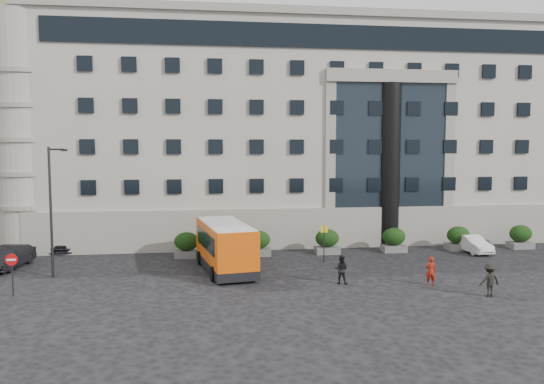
{
  "coord_description": "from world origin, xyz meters",
  "views": [
    {
      "loc": [
        -2.87,
        -30.49,
        8.07
      ],
      "look_at": [
        1.76,
        4.24,
        5.0
      ],
      "focal_mm": 35.0,
      "sensor_mm": 36.0,
      "label": 1
    }
  ],
  "objects_px": {
    "hedge_c": "(327,241)",
    "minibus": "(225,245)",
    "hedge_a": "(187,245)",
    "hedge_e": "(458,238)",
    "red_truck": "(36,223)",
    "parked_car_c": "(67,240)",
    "parked_car_b": "(9,257)",
    "street_lamp": "(52,207)",
    "pedestrian_c": "(489,280)",
    "pedestrian_a": "(431,271)",
    "pedestrian_b": "(341,269)",
    "white_taxi": "(472,244)",
    "hedge_f": "(521,237)",
    "hedge_d": "(394,240)",
    "no_entry_sign": "(12,266)",
    "hedge_b": "(258,243)",
    "parked_car_d": "(89,236)"
  },
  "relations": [
    {
      "from": "hedge_c",
      "to": "minibus",
      "type": "xyz_separation_m",
      "value": [
        -7.81,
        -4.53,
        0.78
      ]
    },
    {
      "from": "hedge_a",
      "to": "hedge_e",
      "type": "bearing_deg",
      "value": 0.0
    },
    {
      "from": "red_truck",
      "to": "parked_car_c",
      "type": "distance_m",
      "value": 7.44
    },
    {
      "from": "parked_car_b",
      "to": "hedge_c",
      "type": "bearing_deg",
      "value": 13.63
    },
    {
      "from": "hedge_a",
      "to": "hedge_c",
      "type": "height_order",
      "value": "same"
    },
    {
      "from": "minibus",
      "to": "red_truck",
      "type": "xyz_separation_m",
      "value": [
        -16.02,
        14.92,
        -0.42
      ]
    },
    {
      "from": "hedge_a",
      "to": "street_lamp",
      "type": "height_order",
      "value": "street_lamp"
    },
    {
      "from": "parked_car_c",
      "to": "pedestrian_c",
      "type": "xyz_separation_m",
      "value": [
        25.71,
        -16.44,
        0.18
      ]
    },
    {
      "from": "pedestrian_a",
      "to": "pedestrian_b",
      "type": "height_order",
      "value": "pedestrian_b"
    },
    {
      "from": "red_truck",
      "to": "pedestrian_a",
      "type": "height_order",
      "value": "red_truck"
    },
    {
      "from": "white_taxi",
      "to": "pedestrian_b",
      "type": "xyz_separation_m",
      "value": [
        -12.28,
        -7.69,
        0.2
      ]
    },
    {
      "from": "hedge_e",
      "to": "red_truck",
      "type": "xyz_separation_m",
      "value": [
        -34.23,
        10.39,
        0.37
      ]
    },
    {
      "from": "red_truck",
      "to": "minibus",
      "type": "bearing_deg",
      "value": -32.23
    },
    {
      "from": "hedge_f",
      "to": "parked_car_b",
      "type": "distance_m",
      "value": 37.56
    },
    {
      "from": "white_taxi",
      "to": "pedestrian_a",
      "type": "height_order",
      "value": "pedestrian_a"
    },
    {
      "from": "hedge_d",
      "to": "pedestrian_b",
      "type": "xyz_separation_m",
      "value": [
        -6.43,
        -8.61,
        -0.09
      ]
    },
    {
      "from": "pedestrian_c",
      "to": "red_truck",
      "type": "bearing_deg",
      "value": -44.22
    },
    {
      "from": "hedge_f",
      "to": "no_entry_sign",
      "type": "bearing_deg",
      "value": -165.83
    },
    {
      "from": "parked_car_c",
      "to": "hedge_d",
      "type": "bearing_deg",
      "value": -14.06
    },
    {
      "from": "hedge_b",
      "to": "pedestrian_b",
      "type": "relative_size",
      "value": 1.1
    },
    {
      "from": "hedge_a",
      "to": "no_entry_sign",
      "type": "xyz_separation_m",
      "value": [
        -9.0,
        -8.84,
        0.72
      ]
    },
    {
      "from": "hedge_d",
      "to": "parked_car_d",
      "type": "height_order",
      "value": "hedge_d"
    },
    {
      "from": "hedge_a",
      "to": "hedge_d",
      "type": "relative_size",
      "value": 1.0
    },
    {
      "from": "parked_car_b",
      "to": "pedestrian_c",
      "type": "distance_m",
      "value": 29.73
    },
    {
      "from": "hedge_b",
      "to": "pedestrian_c",
      "type": "bearing_deg",
      "value": -47.63
    },
    {
      "from": "hedge_f",
      "to": "pedestrian_a",
      "type": "xyz_separation_m",
      "value": [
        -11.77,
        -9.61,
        -0.09
      ]
    },
    {
      "from": "hedge_c",
      "to": "hedge_d",
      "type": "xyz_separation_m",
      "value": [
        5.2,
        0.0,
        0.0
      ]
    },
    {
      "from": "hedge_c",
      "to": "hedge_d",
      "type": "relative_size",
      "value": 1.0
    },
    {
      "from": "minibus",
      "to": "hedge_f",
      "type": "bearing_deg",
      "value": 1.19
    },
    {
      "from": "hedge_a",
      "to": "hedge_e",
      "type": "xyz_separation_m",
      "value": [
        20.8,
        0.0,
        0.0
      ]
    },
    {
      "from": "red_truck",
      "to": "parked_car_c",
      "type": "height_order",
      "value": "red_truck"
    },
    {
      "from": "parked_car_b",
      "to": "pedestrian_a",
      "type": "bearing_deg",
      "value": -8.0
    },
    {
      "from": "hedge_b",
      "to": "red_truck",
      "type": "distance_m",
      "value": 21.34
    },
    {
      "from": "hedge_c",
      "to": "hedge_e",
      "type": "distance_m",
      "value": 10.4
    },
    {
      "from": "hedge_c",
      "to": "pedestrian_c",
      "type": "relative_size",
      "value": 1.02
    },
    {
      "from": "hedge_d",
      "to": "white_taxi",
      "type": "bearing_deg",
      "value": -8.93
    },
    {
      "from": "hedge_b",
      "to": "parked_car_c",
      "type": "height_order",
      "value": "hedge_b"
    },
    {
      "from": "street_lamp",
      "to": "pedestrian_c",
      "type": "relative_size",
      "value": 4.45
    },
    {
      "from": "hedge_d",
      "to": "hedge_b",
      "type": "bearing_deg",
      "value": 180.0
    },
    {
      "from": "hedge_f",
      "to": "street_lamp",
      "type": "xyz_separation_m",
      "value": [
        -33.94,
        -4.8,
        3.44
      ]
    },
    {
      "from": "red_truck",
      "to": "pedestrian_a",
      "type": "relative_size",
      "value": 2.99
    },
    {
      "from": "parked_car_b",
      "to": "red_truck",
      "type": "bearing_deg",
      "value": 107.57
    },
    {
      "from": "red_truck",
      "to": "hedge_d",
      "type": "bearing_deg",
      "value": -8.96
    },
    {
      "from": "parked_car_d",
      "to": "parked_car_b",
      "type": "bearing_deg",
      "value": -114.36
    },
    {
      "from": "parked_car_b",
      "to": "parked_car_c",
      "type": "xyz_separation_m",
      "value": [
        2.17,
        6.1,
        -0.01
      ]
    },
    {
      "from": "minibus",
      "to": "white_taxi",
      "type": "height_order",
      "value": "minibus"
    },
    {
      "from": "minibus",
      "to": "parked_car_b",
      "type": "bearing_deg",
      "value": 159.67
    },
    {
      "from": "street_lamp",
      "to": "pedestrian_c",
      "type": "height_order",
      "value": "street_lamp"
    },
    {
      "from": "street_lamp",
      "to": "white_taxi",
      "type": "height_order",
      "value": "street_lamp"
    },
    {
      "from": "hedge_c",
      "to": "street_lamp",
      "type": "height_order",
      "value": "street_lamp"
    }
  ]
}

